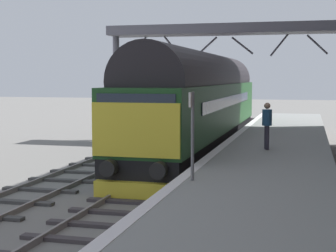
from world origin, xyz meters
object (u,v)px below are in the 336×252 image
object	(u,v)px
waiting_passenger	(267,121)
platform_number_sign	(192,123)
diesel_locomotive	(201,100)
signal_post_far	(120,87)

from	to	relation	value
waiting_passenger	platform_number_sign	bearing A→B (deg)	151.01
diesel_locomotive	signal_post_far	world-z (taller)	signal_post_far
diesel_locomotive	waiting_passenger	xyz separation A→B (m)	(3.40, -5.28, -0.50)
platform_number_sign	signal_post_far	bearing A→B (deg)	115.33
diesel_locomotive	platform_number_sign	xyz separation A→B (m)	(2.06, -11.51, -0.06)
diesel_locomotive	platform_number_sign	world-z (taller)	diesel_locomotive
platform_number_sign	diesel_locomotive	bearing A→B (deg)	100.12
diesel_locomotive	signal_post_far	size ratio (longest dim) A/B	4.06
platform_number_sign	waiting_passenger	size ratio (longest dim) A/B	1.32
diesel_locomotive	platform_number_sign	bearing A→B (deg)	-79.88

